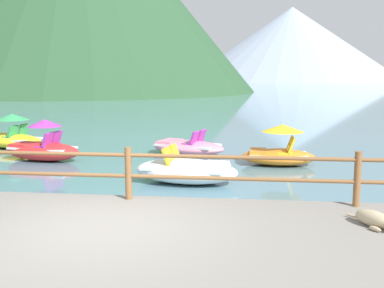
% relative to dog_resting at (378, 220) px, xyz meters
% --- Properties ---
extents(ground_plane, '(200.00, 200.00, 0.00)m').
position_rel_dog_resting_xyz_m(ground_plane, '(-4.02, 39.58, -0.52)').
color(ground_plane, slate).
extents(dock_railing, '(23.92, 0.12, 0.95)m').
position_rel_dog_resting_xyz_m(dock_railing, '(-4.02, 1.13, 0.45)').
color(dock_railing, brown).
rests_on(dock_railing, promenade_dock).
extents(dog_resting, '(0.66, 0.93, 0.26)m').
position_rel_dog_resting_xyz_m(dog_resting, '(0.00, 0.00, 0.00)').
color(dog_resting, tan).
rests_on(dog_resting, promenade_dock).
extents(pedal_boat_0, '(2.16, 1.33, 1.19)m').
position_rel_dog_resting_xyz_m(pedal_boat_0, '(-0.99, 6.77, -0.12)').
color(pedal_boat_0, orange).
rests_on(pedal_boat_0, ground).
extents(pedal_boat_1, '(2.83, 2.12, 0.81)m').
position_rel_dog_resting_xyz_m(pedal_boat_1, '(-3.86, 8.27, -0.28)').
color(pedal_boat_1, pink).
rests_on(pedal_boat_1, ground).
extents(pedal_boat_2, '(2.67, 1.62, 1.27)m').
position_rel_dog_resting_xyz_m(pedal_boat_2, '(-8.12, 6.63, -0.12)').
color(pedal_boat_2, red).
rests_on(pedal_boat_2, ground).
extents(pedal_boat_3, '(2.85, 1.96, 1.22)m').
position_rel_dog_resting_xyz_m(pedal_boat_3, '(-10.30, 8.84, -0.13)').
color(pedal_boat_3, yellow).
rests_on(pedal_boat_3, ground).
extents(pedal_boat_5, '(2.75, 1.77, 0.89)m').
position_rel_dog_resting_xyz_m(pedal_boat_5, '(-3.37, 4.21, -0.22)').
color(pedal_boat_5, white).
rests_on(pedal_boat_5, ground).
extents(distant_peak, '(66.34, 66.34, 22.50)m').
position_rel_dog_resting_xyz_m(distant_peak, '(11.31, 143.33, 10.73)').
color(distant_peak, '#93A3B7').
rests_on(distant_peak, ground).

